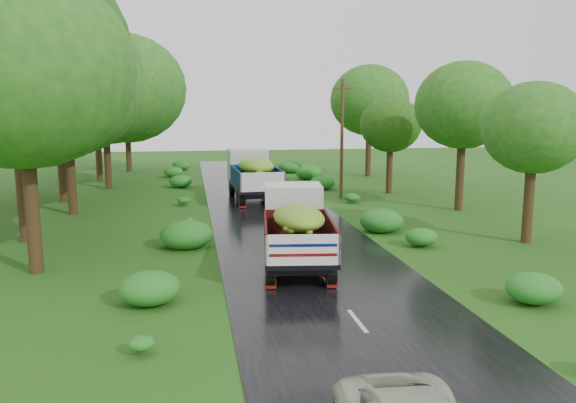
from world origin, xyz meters
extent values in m
plane|color=#22480F|center=(0.00, 0.00, 0.00)|extent=(120.00, 120.00, 0.00)
cube|color=black|center=(0.00, 5.00, 0.01)|extent=(6.50, 80.00, 0.02)
cube|color=#BFB78C|center=(0.00, -4.00, 0.02)|extent=(0.12, 1.60, 0.00)
cube|color=#BFB78C|center=(0.00, 0.00, 0.02)|extent=(0.12, 1.60, 0.00)
cube|color=#BFB78C|center=(0.00, 4.00, 0.02)|extent=(0.12, 1.60, 0.00)
cube|color=#BFB78C|center=(0.00, 8.00, 0.02)|extent=(0.12, 1.60, 0.00)
cube|color=#BFB78C|center=(0.00, 12.00, 0.02)|extent=(0.12, 1.60, 0.00)
cube|color=#BFB78C|center=(0.00, 16.00, 0.02)|extent=(0.12, 1.60, 0.00)
cube|color=#BFB78C|center=(0.00, 20.00, 0.02)|extent=(0.12, 1.60, 0.00)
cube|color=#BFB78C|center=(0.00, 24.00, 0.02)|extent=(0.12, 1.60, 0.00)
cube|color=#BFB78C|center=(0.00, 28.00, 0.02)|extent=(0.12, 1.60, 0.00)
cube|color=#BFB78C|center=(0.00, 32.00, 0.02)|extent=(0.12, 1.60, 0.00)
cube|color=#BFB78C|center=(0.00, 36.00, 0.02)|extent=(0.12, 1.60, 0.00)
cube|color=#BFB78C|center=(0.00, 40.00, 0.02)|extent=(0.12, 1.60, 0.00)
cube|color=black|center=(-0.61, 5.30, 0.63)|extent=(2.33, 5.60, 0.27)
cylinder|color=black|center=(-1.29, 7.37, 0.48)|extent=(0.39, 0.99, 0.96)
cylinder|color=black|center=(0.57, 7.14, 0.48)|extent=(0.39, 0.99, 0.96)
cylinder|color=black|center=(-1.69, 4.19, 0.48)|extent=(0.39, 0.99, 0.96)
cylinder|color=black|center=(0.17, 3.96, 0.48)|extent=(0.39, 0.99, 0.96)
cylinder|color=black|center=(-1.81, 3.21, 0.48)|extent=(0.39, 0.99, 0.96)
cylinder|color=black|center=(0.04, 2.98, 0.48)|extent=(0.39, 0.99, 0.96)
cube|color=maroon|center=(-1.85, 2.88, 0.27)|extent=(0.33, 0.08, 0.43)
cube|color=maroon|center=(0.00, 2.65, 0.27)|extent=(0.33, 0.08, 0.43)
cube|color=silver|center=(-0.34, 7.45, 1.68)|extent=(2.34, 2.08, 1.83)
cube|color=black|center=(-0.73, 4.29, 0.84)|extent=(2.72, 4.39, 0.15)
cube|color=#4B0D0F|center=(-1.79, 4.43, 1.37)|extent=(0.59, 4.12, 0.92)
cube|color=#4B0D0F|center=(0.33, 4.16, 1.37)|extent=(0.59, 4.12, 0.92)
cube|color=#4B0D0F|center=(-0.48, 6.31, 1.37)|extent=(2.21, 0.35, 0.92)
cube|color=silver|center=(-0.99, 2.27, 1.37)|extent=(2.21, 0.35, 0.92)
ellipsoid|color=#508418|center=(-0.73, 4.29, 1.95)|extent=(2.28, 3.69, 0.96)
cube|color=black|center=(-0.49, 19.73, 0.70)|extent=(2.11, 6.14, 0.30)
cylinder|color=black|center=(-1.63, 21.89, 0.54)|extent=(0.35, 1.09, 1.08)
cylinder|color=black|center=(0.46, 21.98, 0.54)|extent=(0.35, 1.09, 1.08)
cylinder|color=black|center=(-1.47, 18.31, 0.54)|extent=(0.35, 1.09, 1.08)
cylinder|color=black|center=(0.61, 18.39, 0.54)|extent=(0.35, 1.09, 1.08)
cylinder|color=black|center=(-1.43, 17.20, 0.54)|extent=(0.35, 1.09, 1.08)
cylinder|color=black|center=(0.66, 17.29, 0.54)|extent=(0.35, 1.09, 1.08)
cube|color=maroon|center=(-1.41, 16.84, 0.30)|extent=(0.37, 0.06, 0.48)
cube|color=maroon|center=(0.68, 16.93, 0.30)|extent=(0.37, 0.06, 0.48)
cube|color=silver|center=(-0.59, 22.15, 1.87)|extent=(2.46, 2.15, 2.05)
cube|color=black|center=(-0.44, 18.60, 0.94)|extent=(2.67, 4.73, 0.17)
cube|color=navy|center=(-1.64, 18.55, 1.54)|extent=(0.28, 4.63, 1.02)
cube|color=navy|center=(0.75, 18.65, 1.54)|extent=(0.28, 4.63, 1.02)
cube|color=navy|center=(-0.54, 20.87, 1.54)|extent=(2.48, 0.19, 1.02)
cube|color=silver|center=(-0.34, 16.33, 1.54)|extent=(2.48, 0.19, 1.02)
ellipsoid|color=#508418|center=(-0.44, 18.60, 2.18)|extent=(2.24, 3.98, 1.08)
cylinder|color=#382616|center=(4.78, 19.24, 3.56)|extent=(0.20, 0.20, 7.11)
cube|color=#382616|center=(4.78, 19.24, 6.58)|extent=(1.25, 0.13, 0.09)
cylinder|color=black|center=(-9.34, 6.08, 3.81)|extent=(0.46, 0.46, 7.62)
ellipsoid|color=#18470D|center=(-9.34, 6.08, 6.70)|extent=(3.78, 3.78, 3.40)
cylinder|color=black|center=(-10.94, 10.89, 4.37)|extent=(0.49, 0.49, 8.73)
ellipsoid|color=#18470D|center=(-10.94, 10.89, 7.68)|extent=(4.30, 4.30, 3.87)
cylinder|color=black|center=(-10.22, 16.83, 3.69)|extent=(0.46, 0.46, 7.37)
ellipsoid|color=#18470D|center=(-10.22, 16.83, 6.49)|extent=(3.91, 3.91, 3.52)
cylinder|color=black|center=(-11.55, 21.03, 4.30)|extent=(0.49, 0.49, 8.60)
ellipsoid|color=#18470D|center=(-11.55, 21.03, 7.57)|extent=(4.40, 4.40, 3.96)
cylinder|color=black|center=(-9.69, 26.17, 3.80)|extent=(0.46, 0.46, 7.60)
ellipsoid|color=#18470D|center=(-9.69, 26.17, 6.69)|extent=(4.05, 4.05, 3.64)
cylinder|color=black|center=(-10.89, 30.34, 3.99)|extent=(0.47, 0.47, 7.99)
ellipsoid|color=#18470D|center=(-10.89, 30.34, 7.03)|extent=(3.76, 3.76, 3.38)
cylinder|color=black|center=(-9.44, 37.05, 4.02)|extent=(0.47, 0.47, 8.03)
ellipsoid|color=#18470D|center=(-9.44, 37.05, 7.07)|extent=(4.53, 4.53, 4.08)
cylinder|color=black|center=(9.36, 7.18, 2.66)|extent=(0.41, 0.41, 5.33)
ellipsoid|color=#1C5715|center=(9.36, 7.18, 4.69)|extent=(2.86, 2.86, 2.57)
cylinder|color=black|center=(10.08, 14.57, 3.18)|extent=(0.43, 0.43, 6.37)
ellipsoid|color=#1C5715|center=(10.08, 14.57, 5.60)|extent=(3.20, 3.20, 2.88)
cylinder|color=black|center=(8.45, 20.99, 2.51)|extent=(0.40, 0.40, 5.01)
ellipsoid|color=#1C5715|center=(8.45, 20.99, 4.41)|extent=(2.80, 2.80, 2.52)
cylinder|color=black|center=(9.99, 30.15, 3.44)|extent=(0.45, 0.45, 6.88)
ellipsoid|color=#1C5715|center=(9.99, 30.15, 6.05)|extent=(3.54, 3.54, 3.18)
camera|label=1|loc=(-4.14, -13.29, 5.47)|focal=35.00mm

